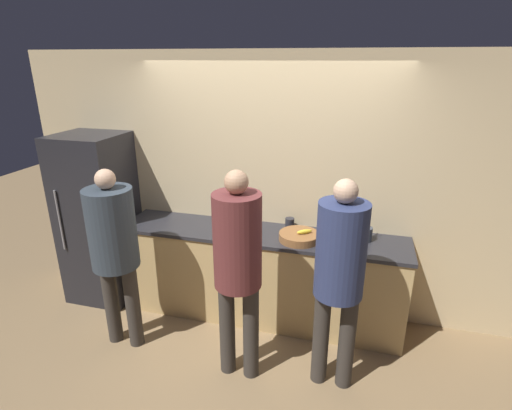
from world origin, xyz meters
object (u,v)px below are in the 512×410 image
Objects in this scene: person_left at (114,242)px; person_center at (238,259)px; refrigerator at (99,219)px; bottle_red at (242,229)px; utensil_crock at (365,233)px; fruit_bowl at (299,237)px; person_right at (339,268)px; cup_black at (290,223)px.

person_left is 1.15m from person_center.
refrigerator is at bearing 156.57° from person_center.
refrigerator is 1.64m from bottle_red.
person_left is at bearing -158.73° from utensil_crock.
fruit_bowl is at bearing -165.05° from utensil_crock.
person_center is at bearing -75.66° from bottle_red.
refrigerator reaches higher than person_center.
person_left is 0.96× the size of person_right.
bottle_red is at bearing 32.20° from person_left.
person_right is 17.01× the size of cup_black.
refrigerator is 2.04m from cup_black.
refrigerator is at bearing 164.96° from person_right.
utensil_crock is at bearing 2.43° from refrigerator.
refrigerator reaches higher than fruit_bowl.
refrigerator reaches higher than person_left.
utensil_crock is 1.14m from bottle_red.
refrigerator is 4.85× the size of fruit_bowl.
person_right is at bearing 7.06° from person_center.
fruit_bowl is 1.20× the size of utensil_crock.
fruit_bowl is at bearing 4.91° from bottle_red.
fruit_bowl is at bearing 64.60° from person_center.
person_left is 1.64m from cup_black.
fruit_bowl is 2.10× the size of bottle_red.
utensil_crock is (0.94, 0.90, -0.07)m from person_center.
person_right reaches higher than utensil_crock.
person_right is at bearing 0.13° from person_left.
bottle_red is at bearing -175.09° from fruit_bowl.
cup_black is (2.03, 0.22, 0.08)m from refrigerator.
refrigerator is 1.08× the size of person_left.
refrigerator is 1.98m from person_center.
person_right is at bearing -102.38° from utensil_crock.
refrigerator is at bearing -177.57° from utensil_crock.
refrigerator is at bearing 133.64° from person_left.
refrigerator is at bearing 178.97° from fruit_bowl.
person_center is 0.73m from bottle_red.
person_center reaches higher than utensil_crock.
fruit_bowl is at bearing 23.60° from person_left.
bottle_red is 0.50m from cup_black.
cup_black is (0.21, 1.01, -0.09)m from person_center.
person_right is 0.77m from fruit_bowl.
person_right is at bearing -59.10° from cup_black.
fruit_bowl is 3.63× the size of cup_black.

